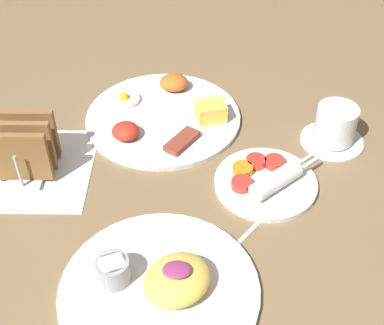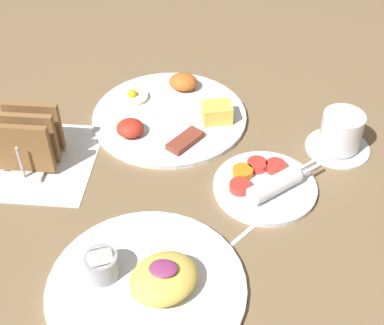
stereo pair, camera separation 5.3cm
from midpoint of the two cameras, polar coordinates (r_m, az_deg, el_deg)
The scene contains 8 objects.
ground_plane at distance 0.93m, azimuth -5.84°, elevation -3.02°, with size 3.00×3.00×0.00m, color brown.
napkin_flat at distance 1.01m, azimuth -18.26°, elevation -0.64°, with size 0.22×0.22×0.00m.
plate_breakfast at distance 1.08m, azimuth -4.39°, elevation 5.05°, with size 0.31×0.31×0.05m.
plate_condiments at distance 0.93m, azimuth 6.30°, elevation -1.96°, with size 0.19×0.18×0.04m.
plate_foreground at distance 0.78m, azimuth -5.38°, elevation -13.00°, with size 0.29×0.29×0.06m.
toast_rack at distance 0.98m, azimuth -18.87°, elevation 1.51°, with size 0.10×0.12×0.10m.
coffee_cup at distance 1.03m, azimuth 13.58°, elevation 3.69°, with size 0.12×0.12×0.08m.
teaspoon at distance 0.87m, azimuth 5.20°, elevation -6.51°, with size 0.09×0.10×0.01m.
Camera 1 is at (0.07, -0.65, 0.65)m, focal length 50.00 mm.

